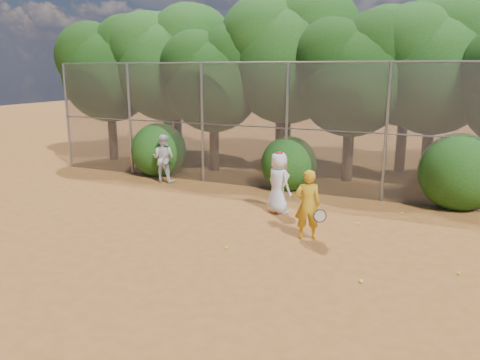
% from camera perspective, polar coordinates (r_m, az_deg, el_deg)
% --- Properties ---
extents(ground, '(80.00, 80.00, 0.00)m').
position_cam_1_polar(ground, '(9.47, -0.79, -10.30)').
color(ground, brown).
rests_on(ground, ground).
extents(fence_back, '(20.05, 0.09, 4.03)m').
position_cam_1_polar(fence_back, '(14.47, 9.02, 6.27)').
color(fence_back, gray).
rests_on(fence_back, ground).
extents(tree_0, '(4.38, 3.81, 6.00)m').
position_cam_1_polar(tree_0, '(20.62, -15.56, 13.28)').
color(tree_0, black).
rests_on(tree_0, ground).
extents(tree_1, '(4.64, 4.03, 6.35)m').
position_cam_1_polar(tree_1, '(19.54, -8.80, 14.30)').
color(tree_1, black).
rests_on(tree_1, ground).
extents(tree_2, '(3.99, 3.47, 5.47)m').
position_cam_1_polar(tree_2, '(17.67, -3.07, 12.67)').
color(tree_2, black).
rests_on(tree_2, ground).
extents(tree_3, '(4.89, 4.26, 6.70)m').
position_cam_1_polar(tree_3, '(17.62, 6.01, 15.25)').
color(tree_3, black).
rests_on(tree_3, ground).
extents(tree_4, '(4.19, 3.64, 5.73)m').
position_cam_1_polar(tree_4, '(16.38, 13.75, 12.86)').
color(tree_4, black).
rests_on(tree_4, ground).
extents(tree_5, '(4.51, 3.92, 6.17)m').
position_cam_1_polar(tree_5, '(16.89, 22.93, 13.20)').
color(tree_5, black).
rests_on(tree_5, ground).
extents(tree_9, '(4.83, 4.20, 6.62)m').
position_cam_1_polar(tree_9, '(22.02, -7.68, 14.68)').
color(tree_9, black).
rests_on(tree_9, ground).
extents(tree_10, '(5.15, 4.48, 7.06)m').
position_cam_1_polar(tree_10, '(20.04, 5.32, 15.70)').
color(tree_10, black).
rests_on(tree_10, ground).
extents(tree_11, '(4.64, 4.03, 6.35)m').
position_cam_1_polar(tree_11, '(18.56, 19.99, 13.73)').
color(tree_11, black).
rests_on(tree_11, ground).
extents(bush_0, '(2.00, 2.00, 2.00)m').
position_cam_1_polar(bush_0, '(17.38, -9.86, 3.92)').
color(bush_0, '#194711').
rests_on(bush_0, ground).
extents(bush_1, '(1.80, 1.80, 1.80)m').
position_cam_1_polar(bush_1, '(15.19, 5.97, 2.29)').
color(bush_1, '#194711').
rests_on(bush_1, ground).
extents(bush_2, '(2.20, 2.20, 2.20)m').
position_cam_1_polar(bush_2, '(14.40, 25.19, 1.28)').
color(bush_2, '#194711').
rests_on(bush_2, ground).
extents(player_yellow, '(0.84, 0.61, 1.62)m').
position_cam_1_polar(player_yellow, '(10.70, 8.24, -3.00)').
color(player_yellow, gold).
rests_on(player_yellow, ground).
extents(player_teen, '(0.97, 0.88, 1.69)m').
position_cam_1_polar(player_teen, '(12.55, 4.74, -0.33)').
color(player_teen, white).
rests_on(player_teen, ground).
extents(player_white, '(0.90, 0.77, 1.64)m').
position_cam_1_polar(player_white, '(16.25, -9.33, 2.63)').
color(player_white, silver).
rests_on(player_white, ground).
extents(ball_0, '(0.07, 0.07, 0.07)m').
position_cam_1_polar(ball_0, '(9.00, 14.48, -11.85)').
color(ball_0, '#C3E229').
rests_on(ball_0, ground).
extents(ball_1, '(0.07, 0.07, 0.07)m').
position_cam_1_polar(ball_1, '(12.10, 14.20, -5.20)').
color(ball_1, '#C3E229').
rests_on(ball_1, ground).
extents(ball_2, '(0.07, 0.07, 0.07)m').
position_cam_1_polar(ball_2, '(9.00, 14.54, -11.85)').
color(ball_2, '#C3E229').
rests_on(ball_2, ground).
extents(ball_3, '(0.07, 0.07, 0.07)m').
position_cam_1_polar(ball_3, '(9.94, 25.09, -10.26)').
color(ball_3, '#C3E229').
rests_on(ball_3, ground).
extents(ball_4, '(0.07, 0.07, 0.07)m').
position_cam_1_polar(ball_4, '(10.24, -1.70, -8.23)').
color(ball_4, '#C3E229').
rests_on(ball_4, ground).
extents(ball_5, '(0.07, 0.07, 0.07)m').
position_cam_1_polar(ball_5, '(13.27, 19.13, -3.89)').
color(ball_5, '#C3E229').
rests_on(ball_5, ground).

